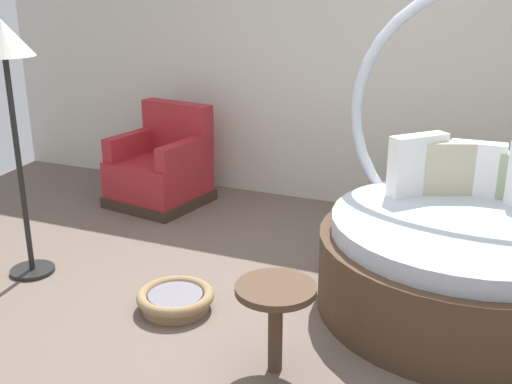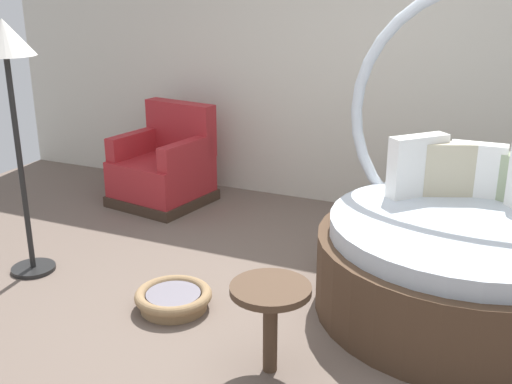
# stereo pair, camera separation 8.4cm
# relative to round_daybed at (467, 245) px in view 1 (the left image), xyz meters

# --- Properties ---
(ground_plane) EXTENTS (8.00, 8.00, 0.02)m
(ground_plane) POSITION_rel_round_daybed_xyz_m (-1.07, -0.72, -0.43)
(ground_plane) COLOR #66564C
(back_wall) EXTENTS (8.00, 0.12, 2.63)m
(back_wall) POSITION_rel_round_daybed_xyz_m (-1.07, 1.65, 0.89)
(back_wall) COLOR beige
(back_wall) RESTS_ON ground_plane
(round_daybed) EXTENTS (1.87, 1.87, 2.10)m
(round_daybed) POSITION_rel_round_daybed_xyz_m (0.00, 0.00, 0.00)
(round_daybed) COLOR #473323
(round_daybed) RESTS_ON ground_plane
(red_armchair) EXTENTS (0.91, 0.91, 0.94)m
(red_armchair) POSITION_rel_round_daybed_xyz_m (-2.88, 0.95, -0.09)
(red_armchair) COLOR #38281E
(red_armchair) RESTS_ON ground_plane
(pet_basket) EXTENTS (0.51, 0.51, 0.13)m
(pet_basket) POSITION_rel_round_daybed_xyz_m (-1.72, -0.82, -0.35)
(pet_basket) COLOR #8E704C
(pet_basket) RESTS_ON ground_plane
(side_table) EXTENTS (0.44, 0.44, 0.52)m
(side_table) POSITION_rel_round_daybed_xyz_m (-0.87, -1.19, 0.00)
(side_table) COLOR #473323
(side_table) RESTS_ON ground_plane
(floor_lamp) EXTENTS (0.40, 0.40, 1.82)m
(floor_lamp) POSITION_rel_round_daybed_xyz_m (-2.97, -0.77, 1.11)
(floor_lamp) COLOR black
(floor_lamp) RESTS_ON ground_plane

